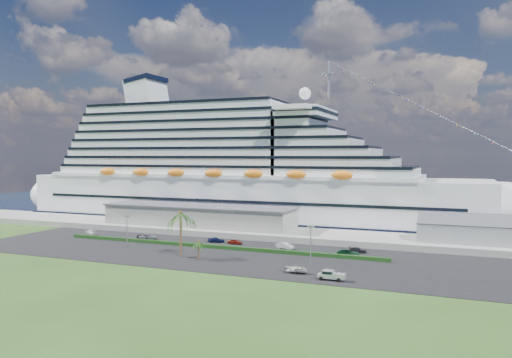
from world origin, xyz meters
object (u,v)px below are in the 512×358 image
at_px(parked_car_3, 216,240).
at_px(boat_trailer, 296,268).
at_px(cruise_ship, 240,175).
at_px(pickup_truck, 331,275).

height_order(parked_car_3, boat_trailer, boat_trailer).
bearing_deg(cruise_ship, parked_car_3, -75.03).
relative_size(cruise_ship, pickup_truck, 36.80).
distance_m(pickup_truck, boat_trailer, 8.10).
height_order(cruise_ship, pickup_truck, cruise_ship).
bearing_deg(parked_car_3, pickup_truck, -143.22).
bearing_deg(cruise_ship, pickup_truck, -54.33).
relative_size(cruise_ship, parked_car_3, 42.70).
bearing_deg(parked_car_3, boat_trailer, -146.69).
bearing_deg(pickup_truck, parked_car_3, 143.62).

